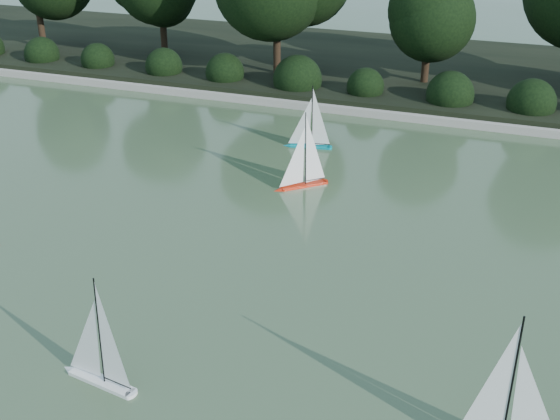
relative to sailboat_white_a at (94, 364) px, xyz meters
The scene contains 7 objects.
ground 1.83m from the sailboat_white_a, 70.82° to the left, with size 80.00×80.00×0.00m, color #374D2E.
pond_coping 10.73m from the sailboat_white_a, 86.82° to the left, with size 40.00×0.35×0.18m, color gray.
far_bank 14.72m from the sailboat_white_a, 87.68° to the left, with size 40.00×8.00×0.30m, color black.
shrub_hedge 11.63m from the sailboat_white_a, 87.07° to the left, with size 29.10×1.10×1.10m.
sailboat_white_a is the anchor object (origin of this frame).
sailboat_orange 6.12m from the sailboat_white_a, 85.69° to the left, with size 0.92×0.87×1.53m.
sailboat_teal 8.15m from the sailboat_white_a, 90.56° to the left, with size 1.08×0.35×1.47m.
Camera 1 is at (3.69, -7.10, 5.45)m, focal length 45.00 mm.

